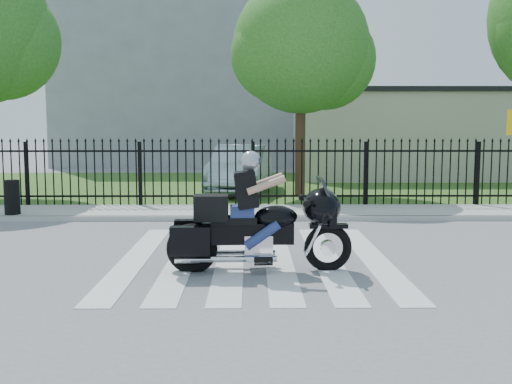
{
  "coord_description": "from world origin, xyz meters",
  "views": [
    {
      "loc": [
        -0.06,
        -9.86,
        2.24
      ],
      "look_at": [
        0.04,
        1.17,
        1.0
      ],
      "focal_mm": 42.0,
      "sensor_mm": 36.0,
      "label": 1
    }
  ],
  "objects": [
    {
      "name": "crosswalk",
      "position": [
        0.0,
        0.0,
        0.01
      ],
      "size": [
        5.0,
        5.5,
        0.01
      ],
      "primitive_type": null,
      "color": "silver",
      "rests_on": "ground"
    },
    {
      "name": "building_low",
      "position": [
        7.0,
        16.0,
        1.75
      ],
      "size": [
        10.0,
        6.0,
        3.5
      ],
      "primitive_type": "cube",
      "color": "beige",
      "rests_on": "ground"
    },
    {
      "name": "building_tall",
      "position": [
        -3.0,
        26.0,
        6.0
      ],
      "size": [
        15.0,
        10.0,
        12.0
      ],
      "primitive_type": "cube",
      "color": "#999BA1",
      "rests_on": "ground"
    },
    {
      "name": "curb",
      "position": [
        0.0,
        4.0,
        0.06
      ],
      "size": [
        40.0,
        0.12,
        0.12
      ],
      "primitive_type": "cube",
      "color": "#ADAAA3",
      "rests_on": "ground"
    },
    {
      "name": "building_low_roof",
      "position": [
        7.0,
        16.0,
        3.6
      ],
      "size": [
        10.2,
        6.2,
        0.2
      ],
      "primitive_type": "cube",
      "color": "black",
      "rests_on": "building_low"
    },
    {
      "name": "grass_strip",
      "position": [
        0.0,
        12.0,
        0.01
      ],
      "size": [
        40.0,
        12.0,
        0.02
      ],
      "primitive_type": "cube",
      "color": "#315B1F",
      "rests_on": "ground"
    },
    {
      "name": "motorcycle_rider",
      "position": [
        -0.0,
        -0.83,
        0.77
      ],
      "size": [
        2.86,
        0.87,
        1.89
      ],
      "rotation": [
        0.0,
        0.0,
        0.02
      ],
      "color": "black",
      "rests_on": "ground"
    },
    {
      "name": "ground",
      "position": [
        0.0,
        0.0,
        0.0
      ],
      "size": [
        120.0,
        120.0,
        0.0
      ],
      "primitive_type": "plane",
      "color": "slate",
      "rests_on": "ground"
    },
    {
      "name": "tree_mid",
      "position": [
        1.5,
        9.0,
        4.67
      ],
      "size": [
        4.2,
        4.2,
        6.78
      ],
      "color": "#382316",
      "rests_on": "ground"
    },
    {
      "name": "parked_car",
      "position": [
        -0.39,
        9.77,
        0.8
      ],
      "size": [
        2.22,
        4.92,
        1.57
      ],
      "primitive_type": "imported",
      "rotation": [
        0.0,
        0.0,
        -0.12
      ],
      "color": "#98B1C0",
      "rests_on": "grass_strip"
    },
    {
      "name": "iron_fence",
      "position": [
        0.0,
        6.0,
        0.9
      ],
      "size": [
        26.0,
        0.04,
        1.8
      ],
      "color": "black",
      "rests_on": "ground"
    },
    {
      "name": "sidewalk",
      "position": [
        0.0,
        5.0,
        0.06
      ],
      "size": [
        40.0,
        2.0,
        0.12
      ],
      "primitive_type": "cube",
      "color": "#ADAAA3",
      "rests_on": "ground"
    },
    {
      "name": "litter_bin",
      "position": [
        -5.74,
        4.3,
        0.53
      ],
      "size": [
        0.38,
        0.38,
        0.82
      ],
      "primitive_type": "cylinder",
      "rotation": [
        0.0,
        0.0,
        0.06
      ],
      "color": "black",
      "rests_on": "sidewalk"
    }
  ]
}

